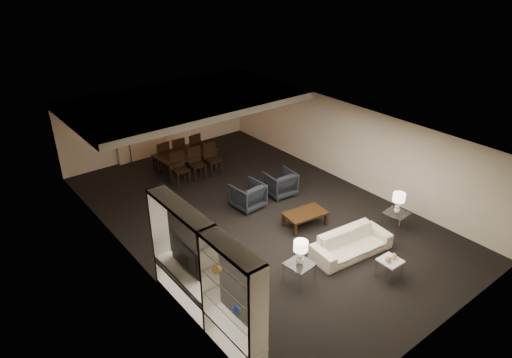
{
  "coord_description": "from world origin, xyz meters",
  "views": [
    {
      "loc": [
        -6.69,
        -8.48,
        6.6
      ],
      "look_at": [
        0.0,
        0.0,
        1.1
      ],
      "focal_mm": 32.0,
      "sensor_mm": 36.0,
      "label": 1
    }
  ],
  "objects": [
    {
      "name": "floor_lamp",
      "position": [
        -1.29,
        5.2,
        0.82
      ],
      "size": [
        0.28,
        0.28,
        1.64
      ],
      "primitive_type": null,
      "rotation": [
        0.0,
        0.0,
        0.2
      ],
      "color": "black",
      "rests_on": "floor"
    },
    {
      "name": "table_lamp_left",
      "position": [
        -1.03,
        -2.84,
        0.8
      ],
      "size": [
        0.33,
        0.33,
        0.57
      ],
      "primitive_type": null,
      "rotation": [
        0.0,
        0.0,
        -0.05
      ],
      "color": "beige",
      "rests_on": "side_table_left"
    },
    {
      "name": "wall_left",
      "position": [
        -3.5,
        0.0,
        1.25
      ],
      "size": [
        0.02,
        11.0,
        2.5
      ],
      "primitive_type": "cube",
      "color": "beige",
      "rests_on": "ground"
    },
    {
      "name": "floor",
      "position": [
        0.0,
        0.0,
        0.0
      ],
      "size": [
        11.0,
        11.0,
        0.0
      ],
      "primitive_type": "plane",
      "color": "black",
      "rests_on": "ground"
    },
    {
      "name": "ceiling_soffit",
      "position": [
        0.0,
        3.5,
        2.4
      ],
      "size": [
        7.0,
        4.0,
        0.2
      ],
      "primitive_type": "cube",
      "color": "silver",
      "rests_on": "ceiling"
    },
    {
      "name": "wall_back",
      "position": [
        0.0,
        5.5,
        1.25
      ],
      "size": [
        7.0,
        0.02,
        2.5
      ],
      "primitive_type": "cube",
      "color": "beige",
      "rests_on": "ground"
    },
    {
      "name": "armchair_left",
      "position": [
        0.07,
        0.46,
        0.37
      ],
      "size": [
        0.85,
        0.87,
        0.75
      ],
      "primitive_type": "imported",
      "rotation": [
        0.0,
        0.0,
        3.2
      ],
      "color": "black",
      "rests_on": "floor"
    },
    {
      "name": "coffee_table",
      "position": [
        0.67,
        -1.24,
        0.2
      ],
      "size": [
        1.17,
        0.77,
        0.39
      ],
      "primitive_type": null,
      "rotation": [
        0.0,
        0.0,
        -0.13
      ],
      "color": "black",
      "rests_on": "floor"
    },
    {
      "name": "television",
      "position": [
        -3.28,
        -1.72,
        1.06
      ],
      "size": [
        1.08,
        0.14,
        0.62
      ],
      "primitive_type": "imported",
      "rotation": [
        0.0,
        0.0,
        1.57
      ],
      "color": "black",
      "rests_on": "media_unit"
    },
    {
      "name": "ceiling",
      "position": [
        0.0,
        0.0,
        2.5
      ],
      "size": [
        7.0,
        11.0,
        0.02
      ],
      "primitive_type": "cube",
      "color": "silver",
      "rests_on": "ground"
    },
    {
      "name": "chair_fl",
      "position": [
        -0.69,
        4.18,
        0.51
      ],
      "size": [
        0.52,
        0.52,
        1.01
      ],
      "primitive_type": null,
      "rotation": [
        0.0,
        0.0,
        3.26
      ],
      "color": "black",
      "rests_on": "floor"
    },
    {
      "name": "sofa",
      "position": [
        0.67,
        -2.84,
        0.29
      ],
      "size": [
        2.08,
        1.0,
        0.59
      ],
      "primitive_type": "imported",
      "rotation": [
        0.0,
        0.0,
        -0.11
      ],
      "color": "beige",
      "rests_on": "floor"
    },
    {
      "name": "door",
      "position": [
        0.7,
        5.47,
        1.05
      ],
      "size": [
        0.9,
        0.05,
        2.1
      ],
      "primitive_type": "cube",
      "color": "silver",
      "rests_on": "wall_back"
    },
    {
      "name": "vase_blue",
      "position": [
        -3.31,
        -3.64,
        1.14
      ],
      "size": [
        0.16,
        0.16,
        0.17
      ],
      "primitive_type": "imported",
      "color": "navy",
      "rests_on": "media_unit"
    },
    {
      "name": "pendant_light",
      "position": [
        0.3,
        3.5,
        1.92
      ],
      "size": [
        0.52,
        0.52,
        0.24
      ],
      "primitive_type": "cylinder",
      "color": "#D8591E",
      "rests_on": "ceiling_soffit"
    },
    {
      "name": "dining_table",
      "position": [
        -0.09,
        3.53,
        0.34
      ],
      "size": [
        2.0,
        1.2,
        0.68
      ],
      "primitive_type": "imported",
      "rotation": [
        0.0,
        0.0,
        0.06
      ],
      "color": "black",
      "rests_on": "floor"
    },
    {
      "name": "vase_amber",
      "position": [
        -3.31,
        -3.1,
        1.65
      ],
      "size": [
        0.18,
        0.18,
        0.19
      ],
      "primitive_type": "imported",
      "color": "#C68542",
      "rests_on": "media_unit"
    },
    {
      "name": "chair_nr",
      "position": [
        0.51,
        2.88,
        0.51
      ],
      "size": [
        0.48,
        0.48,
        1.01
      ],
      "primitive_type": null,
      "rotation": [
        0.0,
        0.0,
        -0.03
      ],
      "color": "black",
      "rests_on": "floor"
    },
    {
      "name": "painting",
      "position": [
        2.1,
        5.46,
        1.55
      ],
      "size": [
        0.95,
        0.04,
        0.65
      ],
      "primitive_type": "cube",
      "color": "#142D38",
      "rests_on": "wall_back"
    },
    {
      "name": "side_table_left",
      "position": [
        -1.03,
        -2.84,
        0.26
      ],
      "size": [
        0.6,
        0.6,
        0.51
      ],
      "primitive_type": null,
      "rotation": [
        0.0,
        0.0,
        0.1
      ],
      "color": "silver",
      "rests_on": "floor"
    },
    {
      "name": "floor_speaker",
      "position": [
        -2.34,
        -0.84,
        0.53
      ],
      "size": [
        0.15,
        0.15,
        1.07
      ],
      "primitive_type": "cube",
      "rotation": [
        0.0,
        0.0,
        -0.34
      ],
      "color": "black",
      "rests_on": "floor"
    },
    {
      "name": "chair_fr",
      "position": [
        0.51,
        4.18,
        0.51
      ],
      "size": [
        0.5,
        0.5,
        1.01
      ],
      "primitive_type": null,
      "rotation": [
        0.0,
        0.0,
        3.21
      ],
      "color": "black",
      "rests_on": "floor"
    },
    {
      "name": "wall_right",
      "position": [
        3.5,
        0.0,
        1.25
      ],
      "size": [
        0.02,
        11.0,
        2.5
      ],
      "primitive_type": "cube",
      "color": "beige",
      "rests_on": "ground"
    },
    {
      "name": "marble_table",
      "position": [
        0.67,
        -3.94,
        0.23
      ],
      "size": [
        0.47,
        0.47,
        0.46
      ],
      "primitive_type": null,
      "rotation": [
        0.0,
        0.0,
        -0.02
      ],
      "color": "white",
      "rests_on": "floor"
    },
    {
      "name": "media_unit",
      "position": [
        -3.31,
        -2.6,
        1.18
      ],
      "size": [
        0.38,
        3.4,
        2.35
      ],
      "primitive_type": null,
      "color": "white",
      "rests_on": "wall_left"
    },
    {
      "name": "curtains",
      "position": [
        -0.9,
        5.42,
        1.2
      ],
      "size": [
        1.5,
        0.12,
        2.4
      ],
      "primitive_type": "cube",
      "color": "beige",
      "rests_on": "wall_back"
    },
    {
      "name": "chair_fm",
      "position": [
        -0.09,
        4.18,
        0.51
      ],
      "size": [
        0.51,
        0.51,
        1.01
      ],
      "primitive_type": null,
      "rotation": [
        0.0,
        0.0,
        3.06
      ],
      "color": "black",
      "rests_on": "floor"
    },
    {
      "name": "armchair_right",
      "position": [
        1.27,
        0.46,
        0.37
      ],
      "size": [
        0.88,
        0.9,
        0.75
      ],
      "primitive_type": "imported",
      "rotation": [
        0.0,
        0.0,
        3.03
      ],
      "color": "black",
      "rests_on": "floor"
    },
    {
      "name": "side_table_right",
      "position": [
        2.37,
        -2.84,
        0.26
      ],
      "size": [
        0.61,
        0.61,
        0.51
      ],
      "primitive_type": null,
      "rotation": [
        0.0,
        0.0,
        0.11
      ],
      "color": "white",
      "rests_on": "floor"
    },
    {
      "name": "table_lamp_right",
      "position": [
        2.37,
        -2.84,
        0.8
      ],
      "size": [
        0.34,
        0.34,
        0.57
      ],
      "primitive_type": null,
      "rotation": [
        0.0,
        0.0,
        -0.11
      ],
      "color": "beige",
      "rests_on": "side_table_right"
    },
    {
      "name": "chair_nl",
      "position": [
        -0.69,
        2.88,
        0.51
      ],
      "size": [
        0.5,
        0.5,
        1.01
      ],
      "primitive_type": null,
      "rotation": [
        0.0,
        0.0,
        -0.06
      ],
      "color": "black",
      "rests_on": "floor"
    },
    {
      "name": "gold_gourd_b",
      "position": [
        0.77,
        -3.94,
        0.52
      ],
      "size": [
        0.13,
        0.13,
        0.13
      ],
      "primitive_type": "sphere",
      "color": "#D4B670",
      "rests_on": "marble_table"
    },
    {
      "name": "chair_nm",
      "position": [
        -0.09,
        2.88,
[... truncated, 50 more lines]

